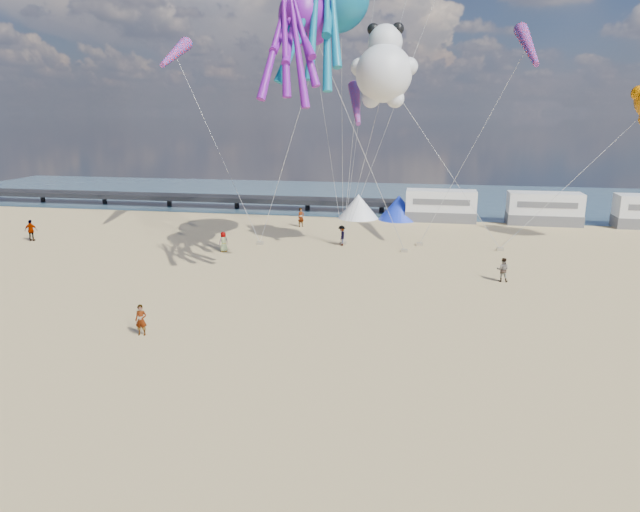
% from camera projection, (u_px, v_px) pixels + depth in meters
% --- Properties ---
extents(ground, '(120.00, 120.00, 0.00)m').
position_uv_depth(ground, '(270.00, 438.00, 18.30)').
color(ground, tan).
rests_on(ground, ground).
extents(water, '(120.00, 120.00, 0.00)m').
position_uv_depth(water, '(389.00, 197.00, 70.73)').
color(water, '#324E61').
rests_on(water, ground).
extents(pier, '(60.00, 3.00, 0.50)m').
position_uv_depth(pier, '(136.00, 196.00, 65.03)').
color(pier, black).
rests_on(pier, ground).
extents(motorhome_0, '(6.60, 2.50, 3.00)m').
position_uv_depth(motorhome_0, '(441.00, 206.00, 55.00)').
color(motorhome_0, silver).
rests_on(motorhome_0, ground).
extents(motorhome_1, '(6.60, 2.50, 3.00)m').
position_uv_depth(motorhome_1, '(544.00, 209.00, 53.29)').
color(motorhome_1, silver).
rests_on(motorhome_1, ground).
extents(tent_white, '(4.00, 4.00, 2.40)m').
position_uv_depth(tent_white, '(358.00, 206.00, 56.50)').
color(tent_white, white).
rests_on(tent_white, ground).
extents(tent_blue, '(4.00, 4.00, 2.40)m').
position_uv_depth(tent_blue, '(399.00, 207.00, 55.79)').
color(tent_blue, '#1933CC').
rests_on(tent_blue, ground).
extents(standing_person, '(0.59, 0.43, 1.49)m').
position_uv_depth(standing_person, '(141.00, 320.00, 26.65)').
color(standing_person, tan).
rests_on(standing_person, ground).
extents(beachgoer_0, '(0.65, 0.66, 1.53)m').
position_uv_depth(beachgoer_0, '(224.00, 242.00, 42.85)').
color(beachgoer_0, '#7F6659').
rests_on(beachgoer_0, ground).
extents(beachgoer_1, '(0.79, 0.57, 1.50)m').
position_uv_depth(beachgoer_1, '(503.00, 270.00, 35.24)').
color(beachgoer_1, '#7F6659').
rests_on(beachgoer_1, ground).
extents(beachgoer_2, '(0.69, 0.84, 1.59)m').
position_uv_depth(beachgoer_2, '(342.00, 235.00, 44.92)').
color(beachgoer_2, '#7F6659').
rests_on(beachgoer_2, ground).
extents(beachgoer_3, '(1.24, 0.87, 1.75)m').
position_uv_depth(beachgoer_3, '(31.00, 230.00, 46.45)').
color(beachgoer_3, '#7F6659').
rests_on(beachgoer_3, ground).
extents(beachgoer_5, '(1.55, 1.45, 1.74)m').
position_uv_depth(beachgoer_5, '(301.00, 217.00, 52.32)').
color(beachgoer_5, '#7F6659').
rests_on(beachgoer_5, ground).
extents(sandbag_a, '(0.50, 0.35, 0.22)m').
position_uv_depth(sandbag_a, '(260.00, 243.00, 45.36)').
color(sandbag_a, gray).
rests_on(sandbag_a, ground).
extents(sandbag_b, '(0.50, 0.35, 0.22)m').
position_uv_depth(sandbag_b, '(404.00, 251.00, 42.89)').
color(sandbag_b, gray).
rests_on(sandbag_b, ground).
extents(sandbag_c, '(0.50, 0.35, 0.22)m').
position_uv_depth(sandbag_c, '(500.00, 249.00, 43.34)').
color(sandbag_c, gray).
rests_on(sandbag_c, ground).
extents(sandbag_d, '(0.50, 0.35, 0.22)m').
position_uv_depth(sandbag_d, '(420.00, 244.00, 45.08)').
color(sandbag_d, gray).
rests_on(sandbag_d, ground).
extents(sandbag_e, '(0.50, 0.35, 0.22)m').
position_uv_depth(sandbag_e, '(343.00, 243.00, 45.47)').
color(sandbag_e, gray).
rests_on(sandbag_e, ground).
extents(kite_octopus_purple, '(6.16, 9.06, 9.53)m').
position_uv_depth(kite_octopus_purple, '(307.00, 17.00, 34.66)').
color(kite_octopus_purple, '#6E1193').
extents(kite_panda, '(6.10, 5.95, 6.70)m').
position_uv_depth(kite_panda, '(384.00, 73.00, 39.05)').
color(kite_panda, silver).
extents(windsock_left, '(1.73, 6.49, 6.41)m').
position_uv_depth(windsock_left, '(175.00, 54.00, 44.93)').
color(windsock_left, red).
extents(windsock_mid, '(1.31, 6.86, 6.82)m').
position_uv_depth(windsock_mid, '(528.00, 46.00, 38.23)').
color(windsock_mid, red).
extents(windsock_right, '(1.99, 5.81, 5.74)m').
position_uv_depth(windsock_right, '(356.00, 104.00, 40.75)').
color(windsock_right, red).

